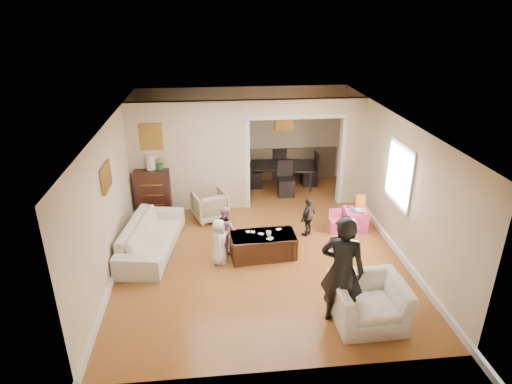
{
  "coord_description": "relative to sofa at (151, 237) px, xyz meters",
  "views": [
    {
      "loc": [
        -0.84,
        -7.92,
        4.59
      ],
      "look_at": [
        0.0,
        0.2,
        1.05
      ],
      "focal_mm": 30.69,
      "sensor_mm": 36.0,
      "label": 1
    }
  ],
  "objects": [
    {
      "name": "floor",
      "position": [
        2.13,
        0.14,
        -0.33
      ],
      "size": [
        7.0,
        7.0,
        0.0
      ],
      "primitive_type": "plane",
      "color": "#AB5D2C",
      "rests_on": "ground"
    },
    {
      "name": "sofa",
      "position": [
        0.0,
        0.0,
        0.0
      ],
      "size": [
        1.21,
        2.34,
        0.65
      ],
      "primitive_type": "imported",
      "rotation": [
        0.0,
        0.0,
        1.42
      ],
      "color": "silver",
      "rests_on": "ground"
    },
    {
      "name": "window_pane",
      "position": [
        4.86,
        -0.26,
        1.22
      ],
      "size": [
        0.03,
        0.95,
        1.1
      ],
      "primitive_type": "cube",
      "color": "white",
      "rests_on": "ground"
    },
    {
      "name": "framed_art_partition",
      "position": [
        -0.07,
        1.84,
        1.52
      ],
      "size": [
        0.45,
        0.03,
        0.55
      ],
      "primitive_type": "cube",
      "color": "brown",
      "rests_on": "partition_left"
    },
    {
      "name": "craft_papers",
      "position": [
        2.21,
        -0.38,
        0.14
      ],
      "size": [
        0.73,
        0.49,
        0.0
      ],
      "color": "white",
      "rests_on": "coffee_table"
    },
    {
      "name": "table_lamp",
      "position": [
        -0.13,
        1.79,
        0.95
      ],
      "size": [
        0.22,
        0.22,
        0.36
      ],
      "primitive_type": "cylinder",
      "color": "beige",
      "rests_on": "dresser"
    },
    {
      "name": "partition_right",
      "position": [
        4.6,
        1.94,
        0.97
      ],
      "size": [
        0.55,
        0.18,
        2.6
      ],
      "primitive_type": "cube",
      "color": "#C8B093",
      "rests_on": "ground"
    },
    {
      "name": "armchair_back",
      "position": [
        1.17,
        1.32,
        0.0
      ],
      "size": [
        0.9,
        0.91,
        0.66
      ],
      "primitive_type": "imported",
      "rotation": [
        0.0,
        0.0,
        3.47
      ],
      "color": "tan",
      "rests_on": "ground"
    },
    {
      "name": "adult_person",
      "position": [
        3.14,
        -2.42,
        0.59
      ],
      "size": [
        0.79,
        0.68,
        1.82
      ],
      "primitive_type": "imported",
      "rotation": [
        0.0,
        0.0,
        2.69
      ],
      "color": "black",
      "rests_on": "ground"
    },
    {
      "name": "child_kneel_b",
      "position": [
        1.49,
        -0.11,
        0.16
      ],
      "size": [
        0.53,
        0.58,
        0.96
      ],
      "primitive_type": "imported",
      "rotation": [
        0.0,
        0.0,
        2.01
      ],
      "color": "#CD809E",
      "rests_on": "ground"
    },
    {
      "name": "cyan_cup",
      "position": [
        4.23,
        0.45,
        0.18
      ],
      "size": [
        0.08,
        0.08,
        0.08
      ],
      "primitive_type": "cylinder",
      "color": "#25BCAE",
      "rests_on": "play_table"
    },
    {
      "name": "child_toddler",
      "position": [
        3.24,
        0.34,
        0.1
      ],
      "size": [
        0.5,
        0.5,
        0.86
      ],
      "primitive_type": "imported",
      "rotation": [
        0.0,
        0.0,
        -2.35
      ],
      "color": "black",
      "rests_on": "ground"
    },
    {
      "name": "partition_header",
      "position": [
        3.23,
        1.94,
        2.1
      ],
      "size": [
        2.22,
        0.18,
        0.35
      ],
      "primitive_type": "cube",
      "color": "#C8B093",
      "rests_on": "partition_right"
    },
    {
      "name": "dining_table",
      "position": [
        3.12,
        3.12,
        -0.02
      ],
      "size": [
        1.88,
        1.28,
        0.61
      ],
      "primitive_type": "imported",
      "rotation": [
        0.0,
        0.0,
        -0.19
      ],
      "color": "black",
      "rests_on": "ground"
    },
    {
      "name": "coffee_table",
      "position": [
        2.19,
        -0.41,
        -0.09
      ],
      "size": [
        1.3,
        0.74,
        0.47
      ],
      "primitive_type": "cube",
      "rotation": [
        0.0,
        0.0,
        0.09
      ],
      "color": "#3B1C12",
      "rests_on": "ground"
    },
    {
      "name": "play_bowl",
      "position": [
        4.38,
        0.38,
        0.16
      ],
      "size": [
        0.25,
        0.25,
        0.06
      ],
      "primitive_type": "imported",
      "rotation": [
        0.0,
        0.0,
        -0.08
      ],
      "color": "silver",
      "rests_on": "play_table"
    },
    {
      "name": "partition_left",
      "position": [
        0.75,
        1.94,
        0.97
      ],
      "size": [
        2.75,
        0.18,
        2.6
      ],
      "primitive_type": "cube",
      "color": "#C8B093",
      "rests_on": "ground"
    },
    {
      "name": "child_kneel_a",
      "position": [
        1.34,
        -0.56,
        0.13
      ],
      "size": [
        0.32,
        0.47,
        0.91
      ],
      "primitive_type": "imported",
      "rotation": [
        0.0,
        0.0,
        1.49
      ],
      "color": "white",
      "rests_on": "ground"
    },
    {
      "name": "cereal_box",
      "position": [
        4.45,
        0.6,
        0.29
      ],
      "size": [
        0.2,
        0.08,
        0.3
      ],
      "primitive_type": "cube",
      "rotation": [
        0.0,
        0.0,
        -0.08
      ],
      "color": "yellow",
      "rests_on": "play_table"
    },
    {
      "name": "armchair_front",
      "position": [
        3.57,
        -2.5,
        0.03
      ],
      "size": [
        1.12,
        0.98,
        0.71
      ],
      "primitive_type": "imported",
      "rotation": [
        0.0,
        0.0,
        0.02
      ],
      "color": "silver",
      "rests_on": "ground"
    },
    {
      "name": "framed_art_sofa_wall",
      "position": [
        -0.58,
        -0.46,
        1.47
      ],
      "size": [
        0.03,
        0.55,
        0.4
      ],
      "primitive_type": "cube",
      "color": "brown"
    },
    {
      "name": "play_table",
      "position": [
        4.33,
        0.5,
        -0.1
      ],
      "size": [
        0.52,
        0.52,
        0.46
      ],
      "primitive_type": "cube",
      "rotation": [
        0.0,
        0.0,
        -0.08
      ],
      "color": "#FF43B0",
      "rests_on": "ground"
    },
    {
      "name": "potted_plant",
      "position": [
        0.07,
        1.79,
        0.93
      ],
      "size": [
        0.3,
        0.26,
        0.33
      ],
      "primitive_type": "imported",
      "color": "#397B36",
      "rests_on": "dresser"
    },
    {
      "name": "toy_block",
      "position": [
        4.21,
        0.62,
        0.16
      ],
      "size": [
        0.09,
        0.08,
        0.05
      ],
      "primitive_type": "cube",
      "rotation": [
        0.0,
        0.0,
        0.27
      ],
      "color": "red",
      "rests_on": "play_table"
    },
    {
      "name": "coffee_cup",
      "position": [
        2.29,
        -0.46,
        0.19
      ],
      "size": [
        0.11,
        0.11,
        0.09
      ],
      "primitive_type": "imported",
      "rotation": [
        0.0,
        0.0,
        0.09
      ],
      "color": "silver",
      "rests_on": "coffee_table"
    },
    {
      "name": "dresser",
      "position": [
        -0.13,
        1.79,
        0.22
      ],
      "size": [
        0.79,
        0.45,
        1.09
      ],
      "primitive_type": "cube",
      "color": "black",
      "rests_on": "ground"
    },
    {
      "name": "framed_art_alcove",
      "position": [
        3.23,
        3.58,
        1.37
      ],
      "size": [
        0.45,
        0.03,
        0.55
      ],
      "primitive_type": "cube",
      "color": "brown"
    }
  ]
}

